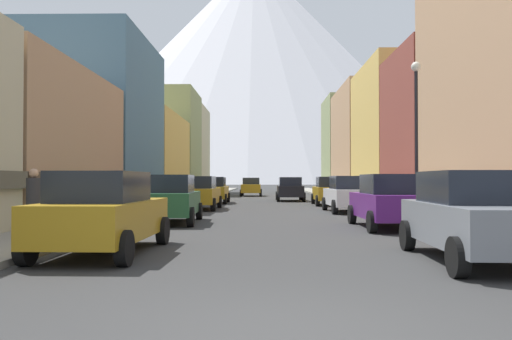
# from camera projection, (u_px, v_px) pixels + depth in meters

# --- Properties ---
(ground_plane) EXTENTS (400.00, 400.00, 0.00)m
(ground_plane) POSITION_uv_depth(u_px,v_px,m) (296.00, 335.00, 5.33)
(ground_plane) COLOR #333333
(sidewalk_left) EXTENTS (2.50, 100.00, 0.15)m
(sidewalk_left) POSITION_uv_depth(u_px,v_px,m) (189.00, 199.00, 40.42)
(sidewalk_left) COLOR gray
(sidewalk_left) RESTS_ON ground
(sidewalk_right) EXTENTS (2.50, 100.00, 0.15)m
(sidewalk_right) POSITION_uv_depth(u_px,v_px,m) (348.00, 199.00, 40.22)
(sidewalk_right) COLOR gray
(sidewalk_right) RESTS_ON ground
(storefront_left_2) EXTENTS (7.83, 10.27, 10.23)m
(storefront_left_2) POSITION_uv_depth(u_px,v_px,m) (87.00, 126.00, 31.80)
(storefront_left_2) COLOR slate
(storefront_left_2) RESTS_ON ground
(storefront_left_3) EXTENTS (10.19, 12.48, 7.03)m
(storefront_left_3) POSITION_uv_depth(u_px,v_px,m) (120.00, 158.00, 43.38)
(storefront_left_3) COLOR #D8B259
(storefront_left_3) RESTS_ON ground
(storefront_left_4) EXTENTS (8.90, 8.87, 10.92)m
(storefront_left_4) POSITION_uv_depth(u_px,v_px,m) (156.00, 145.00, 54.59)
(storefront_left_4) COLOR #8C9966
(storefront_left_4) RESTS_ON ground
(storefront_left_5) EXTENTS (7.14, 9.05, 10.43)m
(storefront_left_5) POSITION_uv_depth(u_px,v_px,m) (179.00, 152.00, 63.59)
(storefront_left_5) COLOR beige
(storefront_left_5) RESTS_ON ground
(storefront_right_2) EXTENTS (7.04, 8.09, 9.35)m
(storefront_right_2) POSITION_uv_depth(u_px,v_px,m) (451.00, 131.00, 30.84)
(storefront_right_2) COLOR brown
(storefront_right_2) RESTS_ON ground
(storefront_right_3) EXTENTS (7.40, 11.45, 10.65)m
(storefront_right_3) POSITION_uv_depth(u_px,v_px,m) (408.00, 135.00, 40.77)
(storefront_right_3) COLOR #D8B259
(storefront_right_3) RESTS_ON ground
(storefront_right_4) EXTENTS (6.42, 13.47, 11.13)m
(storefront_right_4) POSITION_uv_depth(u_px,v_px,m) (368.00, 143.00, 53.74)
(storefront_right_4) COLOR tan
(storefront_right_4) RESTS_ON ground
(storefront_right_5) EXTENTS (9.18, 9.85, 11.98)m
(storefront_right_5) POSITION_uv_depth(u_px,v_px,m) (360.00, 147.00, 65.85)
(storefront_right_5) COLOR #8C9966
(storefront_right_5) RESTS_ON ground
(car_left_0) EXTENTS (2.14, 4.43, 1.78)m
(car_left_0) POSITION_uv_depth(u_px,v_px,m) (104.00, 212.00, 11.13)
(car_left_0) COLOR #B28419
(car_left_0) RESTS_ON ground
(car_left_1) EXTENTS (2.21, 4.47, 1.78)m
(car_left_1) POSITION_uv_depth(u_px,v_px,m) (170.00, 199.00, 18.98)
(car_left_1) COLOR #265933
(car_left_1) RESTS_ON ground
(car_left_2) EXTENTS (2.11, 4.42, 1.78)m
(car_left_2) POSITION_uv_depth(u_px,v_px,m) (199.00, 193.00, 27.59)
(car_left_2) COLOR #B28419
(car_left_2) RESTS_ON ground
(car_left_3) EXTENTS (2.08, 4.41, 1.78)m
(car_left_3) POSITION_uv_depth(u_px,v_px,m) (213.00, 190.00, 34.98)
(car_left_3) COLOR #B28419
(car_left_3) RESTS_ON ground
(car_right_0) EXTENTS (2.17, 4.45, 1.78)m
(car_right_0) POSITION_uv_depth(u_px,v_px,m) (475.00, 216.00, 10.09)
(car_right_0) COLOR slate
(car_right_0) RESTS_ON ground
(car_right_1) EXTENTS (2.10, 4.42, 1.78)m
(car_right_1) POSITION_uv_depth(u_px,v_px,m) (389.00, 201.00, 17.01)
(car_right_1) COLOR #591E72
(car_right_1) RESTS_ON ground
(car_right_2) EXTENTS (2.15, 4.44, 1.78)m
(car_right_2) POSITION_uv_depth(u_px,v_px,m) (348.00, 194.00, 25.31)
(car_right_2) COLOR silver
(car_right_2) RESTS_ON ground
(car_right_3) EXTENTS (2.10, 4.42, 1.78)m
(car_right_3) POSITION_uv_depth(u_px,v_px,m) (330.00, 191.00, 32.33)
(car_right_3) COLOR #B28419
(car_right_3) RESTS_ON ground
(car_driving_0) EXTENTS (2.06, 4.40, 1.78)m
(car_driving_0) POSITION_uv_depth(u_px,v_px,m) (251.00, 187.00, 50.24)
(car_driving_0) COLOR #B28419
(car_driving_0) RESTS_ON ground
(car_driving_1) EXTENTS (2.06, 4.40, 1.78)m
(car_driving_1) POSITION_uv_depth(u_px,v_px,m) (290.00, 189.00, 38.61)
(car_driving_1) COLOR black
(car_driving_1) RESTS_ON ground
(trash_bin_right) EXTENTS (0.59, 0.59, 0.98)m
(trash_bin_right) POSITION_uv_depth(u_px,v_px,m) (474.00, 210.00, 16.37)
(trash_bin_right) COLOR #4C5156
(trash_bin_right) RESTS_ON sidewalk_right
(potted_plant_0) EXTENTS (0.53, 0.53, 0.78)m
(potted_plant_0) POSITION_uv_depth(u_px,v_px,m) (39.00, 215.00, 15.25)
(potted_plant_0) COLOR brown
(potted_plant_0) RESTS_ON sidewalk_left
(potted_plant_1) EXTENTS (0.58, 0.58, 0.86)m
(potted_plant_1) POSITION_uv_depth(u_px,v_px,m) (57.00, 211.00, 16.54)
(potted_plant_1) COLOR #4C4C51
(potted_plant_1) RESTS_ON sidewalk_left
(pedestrian_0) EXTENTS (0.36, 0.36, 1.68)m
(pedestrian_0) POSITION_uv_depth(u_px,v_px,m) (139.00, 194.00, 24.27)
(pedestrian_0) COLOR navy
(pedestrian_0) RESTS_ON sidewalk_left
(pedestrian_1) EXTENTS (0.36, 0.36, 1.74)m
(pedestrian_1) POSITION_uv_depth(u_px,v_px,m) (34.00, 205.00, 13.21)
(pedestrian_1) COLOR #333338
(pedestrian_1) RESTS_ON sidewalk_left
(pedestrian_2) EXTENTS (0.36, 0.36, 1.52)m
(pedestrian_2) POSITION_uv_depth(u_px,v_px,m) (168.00, 192.00, 31.80)
(pedestrian_2) COLOR maroon
(pedestrian_2) RESTS_ON sidewalk_left
(streetlamp_right) EXTENTS (0.36, 0.36, 5.86)m
(streetlamp_right) POSITION_uv_depth(u_px,v_px,m) (416.00, 116.00, 19.21)
(streetlamp_right) COLOR black
(streetlamp_right) RESTS_ON sidewalk_right
(mountain_backdrop) EXTENTS (213.46, 213.46, 116.58)m
(mountain_backdrop) POSITION_uv_depth(u_px,v_px,m) (254.00, 70.00, 266.42)
(mountain_backdrop) COLOR silver
(mountain_backdrop) RESTS_ON ground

